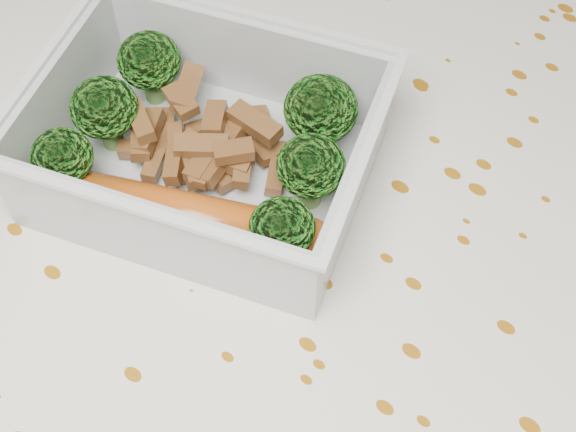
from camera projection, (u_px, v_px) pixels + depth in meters
The scene contains 6 objects.
dining_table at pixel (282, 324), 0.46m from camera, with size 1.40×0.90×0.75m.
tablecloth at pixel (281, 282), 0.42m from camera, with size 1.46×0.96×0.19m.
lunch_container at pixel (205, 152), 0.39m from camera, with size 0.20×0.17×0.06m.
broccoli_florets at pixel (213, 131), 0.39m from camera, with size 0.15×0.13×0.04m.
meat_pile at pixel (204, 141), 0.40m from camera, with size 0.09×0.08×0.03m.
sausage at pixel (184, 215), 0.38m from camera, with size 0.13×0.07×0.02m.
Camera 1 is at (0.13, -0.15, 1.09)m, focal length 50.00 mm.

